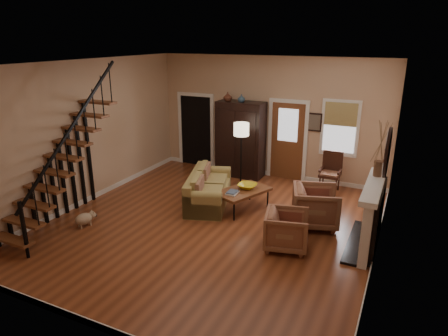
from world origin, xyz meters
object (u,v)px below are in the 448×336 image
at_px(armoire, 241,139).
at_px(coffee_table, 242,200).
at_px(sofa, 209,189).
at_px(armchair_left, 287,230).
at_px(floor_lamp, 241,155).
at_px(side_chair, 330,173).
at_px(armchair_right, 316,207).

bearing_deg(armoire, coffee_table, -65.49).
xyz_separation_m(sofa, armchair_left, (2.28, -1.24, -0.00)).
bearing_deg(armoire, floor_lamp, -65.88).
bearing_deg(floor_lamp, sofa, -100.23).
bearing_deg(coffee_table, side_chair, 51.45).
distance_m(sofa, side_chair, 3.13).
distance_m(floor_lamp, side_chair, 2.30).
relative_size(armoire, side_chair, 2.06).
height_order(armchair_left, floor_lamp, floor_lamp).
distance_m(sofa, floor_lamp, 1.45).
distance_m(armoire, coffee_table, 2.51).
height_order(armoire, armchair_right, armoire).
relative_size(armchair_left, floor_lamp, 0.47).
relative_size(armchair_left, side_chair, 0.78).
xyz_separation_m(floor_lamp, side_chair, (2.19, 0.61, -0.34)).
distance_m(coffee_table, side_chair, 2.52).
height_order(sofa, coffee_table, sofa).
relative_size(armchair_left, armchair_right, 0.85).
relative_size(armoire, floor_lamp, 1.23).
bearing_deg(side_chair, armchair_left, -92.63).
bearing_deg(armoire, armchair_right, -40.16).
bearing_deg(floor_lamp, armoire, 114.12).
height_order(floor_lamp, side_chair, floor_lamp).
bearing_deg(armchair_right, armoire, 32.09).
height_order(coffee_table, armchair_left, armchair_left).
bearing_deg(armoire, sofa, -86.81).
distance_m(armchair_left, side_chair, 3.21).
distance_m(sofa, coffee_table, 0.88).
height_order(armoire, sofa, armoire).
height_order(sofa, armchair_left, sofa).
bearing_deg(side_chair, floor_lamp, -164.35).
height_order(coffee_table, side_chair, side_chair).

